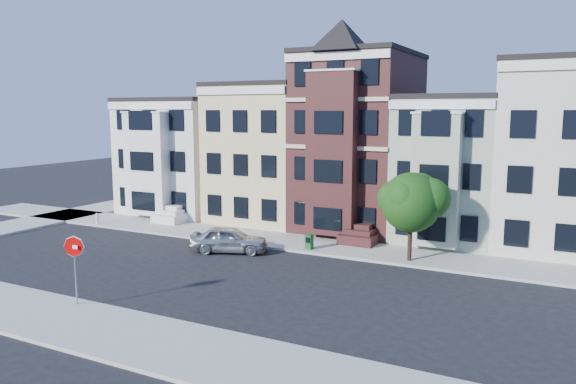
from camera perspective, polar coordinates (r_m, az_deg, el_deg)
The scene contains 13 objects.
ground at distance 27.87m, azimuth -3.45°, elevation -9.10°, with size 120.00×120.00×0.00m, color black.
far_sidewalk at distance 34.71m, azimuth 3.36°, elevation -5.47°, with size 60.00×4.00×0.15m, color #9E9B93.
near_sidewalk at distance 21.79m, azimuth -14.63°, elevation -14.25°, with size 60.00×4.00×0.15m, color #9E9B93.
house_white at distance 47.22m, azimuth -10.15°, elevation 3.52°, with size 8.00×9.00×9.00m, color silver.
house_yellow at distance 42.79m, azimuth -1.61°, elevation 3.84°, with size 7.00×9.00×10.00m, color beige.
house_brown at distance 39.81m, azimuth 7.26°, elevation 4.88°, with size 7.00×9.00×12.00m, color #381817.
house_green at distance 38.19m, azimuth 16.42°, elevation 2.21°, with size 6.00×9.00×9.00m, color #96A68C.
house_cream at distance 37.42m, azimuth 27.06°, elevation 3.06°, with size 8.00×9.00×11.00m, color beige.
street_tree at distance 31.17m, azimuth 12.38°, elevation -1.44°, with size 5.17×5.17×6.01m, color #215217, non-canonical shape.
parked_car at distance 33.40m, azimuth -6.01°, elevation -4.81°, with size 1.83×4.55×1.55m, color #AEB1B5.
newspaper_box at distance 33.48m, azimuth 2.17°, elevation -5.06°, with size 0.40×0.36×0.89m, color #175021.
fire_hydrant at distance 43.02m, azimuth -18.81°, elevation -2.67°, with size 0.22×0.22×0.64m, color white.
stop_sign at distance 25.49m, azimuth -20.81°, elevation -7.03°, with size 0.92×0.13×3.36m, color #B00302, non-canonical shape.
Camera 1 is at (13.68, -22.81, 8.33)m, focal length 35.00 mm.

